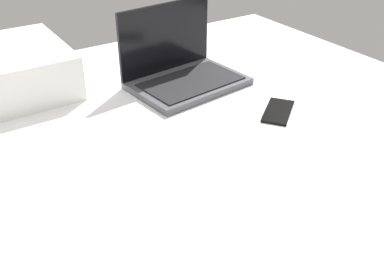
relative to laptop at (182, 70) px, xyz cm
name	(u,v)px	position (x,y,z in cm)	size (l,w,h in cm)	color
bed_mattress	(155,171)	(-23.56, -24.95, -13.41)	(180.00, 140.00, 18.00)	white
laptop	(182,70)	(0.00, 0.00, 0.00)	(35.31, 26.47, 23.00)	#4C4C51
cell_phone	(278,111)	(11.91, -30.39, -4.01)	(6.80, 14.00, 0.80)	black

